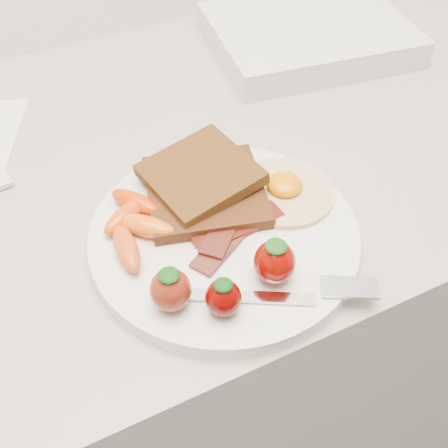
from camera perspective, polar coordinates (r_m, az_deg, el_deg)
name	(u,v)px	position (r m, az deg, el deg)	size (l,w,h in m)	color
counter	(169,355)	(1.02, -5.59, -13.10)	(2.00, 0.60, 0.90)	gray
plate	(224,237)	(0.57, 0.00, -1.32)	(0.27, 0.27, 0.02)	silver
toast_lower	(205,192)	(0.59, -1.91, 3.31)	(0.12, 0.12, 0.01)	black
toast_upper	(200,174)	(0.59, -2.44, 5.08)	(0.10, 0.10, 0.01)	black
fried_egg	(284,190)	(0.60, 6.13, 3.47)	(0.14, 0.14, 0.02)	beige
bacon_strips	(231,229)	(0.55, 0.73, -0.53)	(0.11, 0.10, 0.01)	#350F0A
baby_carrots	(134,224)	(0.56, -9.16, 0.04)	(0.08, 0.12, 0.02)	#D6470B
strawberries	(226,280)	(0.49, 0.25, -5.68)	(0.13, 0.06, 0.05)	maroon
fork	(293,292)	(0.51, 7.06, -6.90)	(0.17, 0.09, 0.00)	silver
appliance	(308,34)	(0.88, 8.56, 18.51)	(0.28, 0.22, 0.04)	silver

